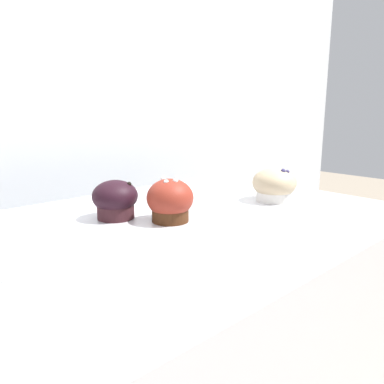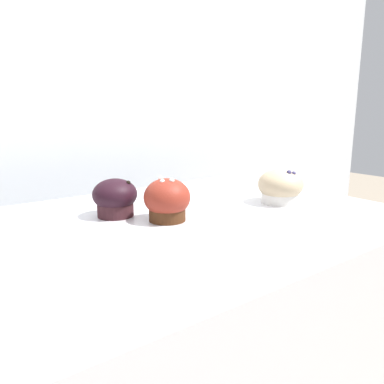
% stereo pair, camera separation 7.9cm
% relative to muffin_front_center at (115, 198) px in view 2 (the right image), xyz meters
% --- Properties ---
extents(wall_back, '(3.20, 0.10, 1.80)m').
position_rel_muffin_front_center_xyz_m(wall_back, '(0.05, 0.50, -0.04)').
color(wall_back, silver).
rests_on(wall_back, ground).
extents(muffin_front_center, '(0.09, 0.09, 0.08)m').
position_rel_muffin_front_center_xyz_m(muffin_front_center, '(0.00, 0.00, 0.00)').
color(muffin_front_center, '#36191E').
rests_on(muffin_front_center, display_counter).
extents(muffin_back_left, '(0.11, 0.11, 0.08)m').
position_rel_muffin_front_center_xyz_m(muffin_back_left, '(0.36, -0.13, -0.00)').
color(muffin_back_left, silver).
rests_on(muffin_back_left, display_counter).
extents(muffin_back_right, '(0.09, 0.09, 0.09)m').
position_rel_muffin_front_center_xyz_m(muffin_back_right, '(0.07, -0.09, 0.00)').
color(muffin_back_right, '#452512').
rests_on(muffin_back_right, display_counter).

